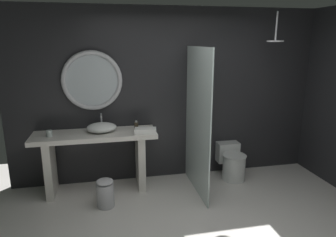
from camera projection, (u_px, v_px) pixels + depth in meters
name	position (u px, v px, depth m)	size (l,w,h in m)	color
back_wall_panel	(170.00, 95.00, 4.70)	(4.80, 0.10, 2.60)	#232326
vanity_counter	(96.00, 151.00, 4.33)	(1.70, 0.53, 0.87)	silver
vessel_sink	(102.00, 127.00, 4.28)	(0.41, 0.34, 0.23)	white
tumbler_cup	(49.00, 133.00, 4.08)	(0.08, 0.08, 0.09)	silver
soap_dispenser	(136.00, 126.00, 4.40)	(0.06, 0.06, 0.13)	#3D3323
round_wall_mirror	(92.00, 81.00, 4.32)	(0.85, 0.07, 0.85)	#B7B7BC
shower_glass_panel	(197.00, 122.00, 4.25)	(0.02, 1.11, 2.04)	silver
rain_shower_head	(275.00, 39.00, 4.24)	(0.23, 0.23, 0.40)	#B7B7BC
toilet	(232.00, 162.00, 4.82)	(0.36, 0.57, 0.52)	white
waste_bin	(105.00, 193.00, 3.98)	(0.22, 0.22, 0.38)	#B7B7BC
folded_hand_towel	(145.00, 131.00, 4.23)	(0.30, 0.16, 0.07)	white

